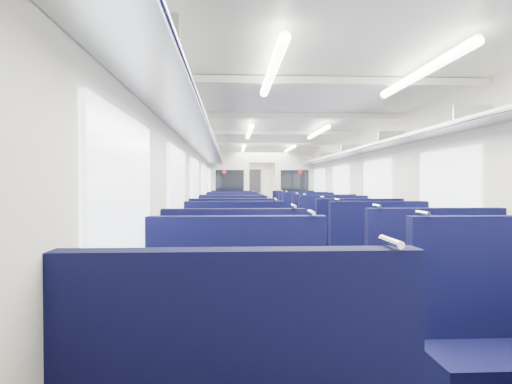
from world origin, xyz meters
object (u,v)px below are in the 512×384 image
at_px(seat_14, 232,233).
at_px(seat_17, 302,228).
at_px(end_door, 251,194).
at_px(seat_19, 295,223).
at_px(seat_6, 233,279).
at_px(seat_15, 310,233).
at_px(seat_8, 232,261).
at_px(seat_13, 322,240).
at_px(seat_4, 233,309).
at_px(seat_10, 232,249).
at_px(seat_9, 356,262).
at_px(seat_18, 231,223).
at_px(bulkhead, 262,191).
at_px(seat_12, 232,241).
at_px(seat_7, 384,279).
at_px(seat_16, 232,228).
at_px(seat_5, 426,306).
at_px(seat_2, 234,361).
at_px(seat_11, 336,249).

height_order(seat_14, seat_17, same).
height_order(end_door, seat_19, end_door).
bearing_deg(seat_6, seat_15, 70.37).
distance_m(seat_6, seat_17, 5.97).
height_order(seat_8, seat_13, same).
distance_m(end_door, seat_4, 14.98).
bearing_deg(seat_17, seat_4, -103.50).
xyz_separation_m(seat_4, seat_10, (0.00, 3.52, 0.00)).
height_order(end_door, seat_9, end_door).
xyz_separation_m(seat_4, seat_18, (0.00, 8.17, 0.00)).
height_order(bulkhead, seat_14, bulkhead).
relative_size(seat_12, seat_19, 1.00).
distance_m(seat_7, seat_16, 6.12).
bearing_deg(seat_16, seat_5, -76.61).
relative_size(bulkhead, seat_9, 2.19).
bearing_deg(seat_10, seat_12, 90.00).
bearing_deg(seat_17, seat_7, -90.00).
xyz_separation_m(bulkhead, seat_17, (0.83, -1.63, -0.84)).
relative_size(seat_7, seat_8, 1.00).
xyz_separation_m(seat_15, seat_19, (0.00, 2.29, 0.00)).
bearing_deg(seat_16, seat_7, -74.26).
relative_size(end_door, seat_2, 1.56).
relative_size(end_door, seat_13, 1.56).
distance_m(bulkhead, seat_8, 6.25).
relative_size(seat_11, seat_17, 1.00).
bearing_deg(seat_13, seat_5, -90.00).
bearing_deg(seat_12, seat_18, 90.00).
distance_m(seat_7, seat_12, 3.79).
relative_size(seat_4, seat_10, 1.00).
xyz_separation_m(seat_2, seat_11, (1.66, 4.51, 0.00)).
xyz_separation_m(seat_10, seat_19, (1.66, 4.60, 0.00)).
xyz_separation_m(end_door, seat_19, (0.83, -6.82, -0.61)).
bearing_deg(bulkhead, seat_13, -78.39).
relative_size(seat_7, seat_9, 1.00).
bearing_deg(bulkhead, seat_16, -117.88).
distance_m(seat_7, seat_13, 3.42).
bearing_deg(seat_7, seat_10, 124.35).
height_order(seat_13, seat_19, same).
relative_size(seat_2, seat_7, 1.00).
distance_m(seat_15, seat_19, 2.29).
bearing_deg(seat_11, seat_5, -90.00).
bearing_deg(seat_14, seat_7, -70.90).
relative_size(seat_9, seat_14, 1.00).
distance_m(seat_5, seat_15, 5.83).
height_order(seat_5, seat_16, same).
distance_m(seat_4, seat_10, 3.52).
distance_m(seat_10, seat_19, 4.89).
height_order(seat_4, seat_12, same).
distance_m(seat_5, seat_19, 8.12).
distance_m(seat_13, seat_19, 3.62).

